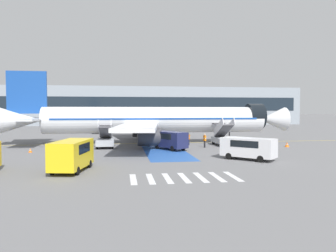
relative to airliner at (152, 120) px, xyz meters
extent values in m
plane|color=slate|center=(-0.16, 0.86, -3.34)|extent=(600.00, 600.00, 0.00)
cube|color=gold|center=(0.64, 0.01, -3.33)|extent=(75.45, 0.91, 0.01)
cube|color=#2856A8|center=(0.64, -10.62, -3.33)|extent=(4.74, 13.43, 0.01)
cube|color=silver|center=(-3.56, -24.34, -3.33)|extent=(0.44, 3.60, 0.01)
cube|color=silver|center=(-2.36, -24.34, -3.33)|extent=(0.44, 3.60, 0.01)
cube|color=silver|center=(-1.16, -24.34, -3.33)|extent=(0.44, 3.60, 0.01)
cube|color=silver|center=(0.04, -24.34, -3.33)|extent=(0.44, 3.60, 0.01)
cube|color=silver|center=(1.24, -24.34, -3.33)|extent=(0.44, 3.60, 0.01)
cube|color=silver|center=(2.44, -24.34, -3.33)|extent=(0.44, 3.60, 0.01)
cube|color=silver|center=(3.64, -24.34, -3.33)|extent=(0.44, 3.60, 0.01)
cylinder|color=silver|center=(0.64, 0.01, 0.04)|extent=(31.48, 4.01, 3.72)
cone|color=silver|center=(18.41, 0.17, 0.04)|extent=(4.12, 3.68, 3.64)
cone|color=silver|center=(-17.87, -0.17, 0.04)|extent=(5.61, 3.62, 3.57)
cylinder|color=black|center=(15.62, 0.15, 0.51)|extent=(2.26, 3.77, 3.75)
cube|color=#19479E|center=(0.64, 0.01, 0.23)|extent=(28.97, 4.06, 0.24)
cube|color=silver|center=(-2.52, 8.02, -0.51)|extent=(6.69, 15.84, 0.44)
cylinder|color=#38383D|center=(-1.10, 6.76, -1.88)|extent=(2.91, 2.25, 2.22)
cube|color=silver|center=(-2.37, -8.07, -0.51)|extent=(6.41, 15.79, 0.44)
cylinder|color=#38383D|center=(-0.97, -6.78, -1.88)|extent=(2.91, 2.25, 2.22)
cube|color=#19479E|center=(-17.03, -0.16, 3.85)|extent=(5.21, 0.41, 5.76)
cube|color=silver|center=(-16.51, 3.38, 0.23)|extent=(3.40, 5.98, 0.24)
cube|color=silver|center=(-16.44, -3.68, 0.23)|extent=(3.40, 5.98, 0.24)
cylinder|color=#38383D|center=(11.65, 0.11, -1.62)|extent=(0.20, 0.20, 2.59)
cylinder|color=black|center=(11.65, 0.11, -2.92)|extent=(0.84, 0.29, 0.84)
cylinder|color=#38383D|center=(-0.97, 2.95, -1.65)|extent=(0.24, 0.24, 2.27)
cylinder|color=black|center=(-0.97, 2.95, -2.79)|extent=(1.11, 0.61, 1.10)
cylinder|color=#38383D|center=(-0.92, -2.97, -1.65)|extent=(0.24, 0.24, 2.27)
cylinder|color=black|center=(-0.92, -2.97, -2.79)|extent=(1.11, 0.61, 1.10)
cube|color=#ADB2BA|center=(9.33, -4.37, -2.64)|extent=(2.24, 4.82, 0.70)
cylinder|color=black|center=(8.38, -2.70, -2.99)|extent=(0.23, 0.70, 0.70)
cylinder|color=black|center=(10.25, -2.68, -2.99)|extent=(0.23, 0.70, 0.70)
cylinder|color=black|center=(8.41, -6.06, -2.99)|extent=(0.23, 0.70, 0.70)
cylinder|color=black|center=(10.28, -6.04, -2.99)|extent=(0.23, 0.70, 0.70)
cube|color=#4C4C51|center=(9.33, -4.37, -1.36)|extent=(1.47, 4.16, 2.00)
cube|color=#4C4C51|center=(9.31, -2.09, -0.43)|extent=(1.66, 1.12, 0.12)
cube|color=silver|center=(8.56, -4.38, -0.89)|extent=(0.10, 4.47, 2.72)
cube|color=silver|center=(10.10, -4.36, -0.89)|extent=(0.10, 4.47, 2.72)
cube|color=#ADB2BA|center=(-6.39, -4.52, -2.64)|extent=(2.24, 4.82, 0.70)
cylinder|color=black|center=(-7.34, -2.85, -2.99)|extent=(0.23, 0.70, 0.70)
cylinder|color=black|center=(-5.47, -2.83, -2.99)|extent=(0.23, 0.70, 0.70)
cylinder|color=black|center=(-7.31, -6.21, -2.99)|extent=(0.23, 0.70, 0.70)
cylinder|color=black|center=(-5.44, -6.19, -2.99)|extent=(0.23, 0.70, 0.70)
cube|color=#4C4C51|center=(-6.39, -4.52, -1.45)|extent=(1.47, 4.15, 1.82)
cube|color=#4C4C51|center=(-6.41, -2.24, -0.62)|extent=(1.66, 1.12, 0.12)
cube|color=silver|center=(-7.16, -4.53, -0.98)|extent=(0.10, 4.44, 2.55)
cube|color=silver|center=(-5.62, -4.51, -0.98)|extent=(0.10, 4.44, 2.55)
cube|color=#38383D|center=(-9.04, 23.64, -2.56)|extent=(2.87, 8.36, 0.60)
cube|color=silver|center=(-9.22, 27.67, -2.06)|extent=(2.46, 1.94, 1.60)
cube|color=black|center=(-9.26, 28.59, -1.74)|extent=(2.00, 0.13, 0.70)
cylinder|color=#B7BCC4|center=(-9.02, 23.27, -0.96)|extent=(2.85, 5.80, 2.60)
cylinder|color=gold|center=(-9.02, 23.27, -0.96)|extent=(2.66, 0.47, 2.65)
cylinder|color=black|center=(-10.39, 27.25, -2.86)|extent=(0.32, 0.97, 0.96)
cylinder|color=black|center=(-8.02, 27.36, -2.86)|extent=(0.32, 0.97, 0.96)
cylinder|color=black|center=(-10.21, 23.13, -2.86)|extent=(0.32, 0.97, 0.96)
cylinder|color=black|center=(-7.83, 23.23, -2.86)|extent=(0.32, 0.97, 0.96)
cylinder|color=black|center=(-10.10, 20.84, -2.86)|extent=(0.32, 0.97, 0.96)
cylinder|color=black|center=(-7.73, 20.94, -2.86)|extent=(0.32, 0.97, 0.96)
cube|color=silver|center=(7.76, -16.92, -2.12)|extent=(5.06, 5.02, 1.79)
cube|color=black|center=(7.76, -16.92, -1.73)|extent=(3.45, 3.44, 0.64)
cylinder|color=black|center=(9.55, -17.36, -3.02)|extent=(0.60, 0.59, 0.64)
cylinder|color=black|center=(8.23, -18.70, -3.02)|extent=(0.60, 0.59, 0.64)
cylinder|color=black|center=(7.29, -15.15, -3.02)|extent=(0.60, 0.59, 0.64)
cylinder|color=black|center=(5.98, -16.49, -3.02)|extent=(0.60, 0.59, 0.64)
cube|color=#1E234C|center=(1.45, -7.95, -2.08)|extent=(3.97, 5.04, 1.87)
cube|color=black|center=(1.45, -7.95, -1.67)|extent=(2.90, 3.19, 0.67)
cylinder|color=black|center=(-0.01, -7.08, -3.02)|extent=(0.50, 0.65, 0.64)
cylinder|color=black|center=(1.40, -6.25, -3.02)|extent=(0.50, 0.65, 0.64)
cylinder|color=black|center=(1.50, -9.64, -3.02)|extent=(0.50, 0.65, 0.64)
cylinder|color=black|center=(2.91, -8.81, -3.02)|extent=(0.50, 0.65, 0.64)
cube|color=yellow|center=(-8.23, -20.59, -1.97)|extent=(2.98, 5.38, 2.09)
cube|color=black|center=(-8.23, -20.59, -1.51)|extent=(2.58, 3.14, 0.75)
cylinder|color=black|center=(-8.86, -18.86, -3.02)|extent=(0.32, 0.67, 0.64)
cylinder|color=black|center=(-7.00, -19.22, -3.02)|extent=(0.32, 0.67, 0.64)
cylinder|color=black|center=(-9.46, -21.96, -3.02)|extent=(0.32, 0.67, 0.64)
cylinder|color=black|center=(-7.60, -22.31, -3.02)|extent=(0.32, 0.67, 0.64)
cylinder|color=#2D2D33|center=(6.19, -6.49, -2.91)|extent=(0.14, 0.14, 0.86)
cylinder|color=#2D2D33|center=(6.15, -6.33, -2.91)|extent=(0.14, 0.14, 0.86)
cube|color=orange|center=(6.17, -6.41, -2.13)|extent=(0.31, 0.46, 0.68)
cube|color=silver|center=(6.17, -6.41, -2.13)|extent=(0.33, 0.47, 0.06)
sphere|color=tan|center=(6.17, -6.41, -1.67)|extent=(0.23, 0.23, 0.23)
cylinder|color=black|center=(-1.27, -3.37, -2.89)|extent=(0.14, 0.14, 0.89)
cylinder|color=black|center=(-1.11, -3.32, -2.89)|extent=(0.14, 0.14, 0.89)
cube|color=orange|center=(-1.19, -3.35, -2.09)|extent=(0.47, 0.33, 0.71)
cube|color=silver|center=(-1.19, -3.35, -2.09)|extent=(0.48, 0.34, 0.06)
sphere|color=beige|center=(-1.19, -3.35, -1.62)|extent=(0.24, 0.24, 0.24)
cylinder|color=#191E38|center=(4.70, -3.34, -2.94)|extent=(0.14, 0.14, 0.79)
cylinder|color=#191E38|center=(4.79, -3.20, -2.94)|extent=(0.14, 0.14, 0.79)
cube|color=orange|center=(4.75, -3.27, -2.24)|extent=(0.41, 0.47, 0.62)
cube|color=silver|center=(4.75, -3.27, -2.24)|extent=(0.42, 0.49, 0.06)
sphere|color=brown|center=(4.75, -3.27, -1.82)|extent=(0.21, 0.21, 0.21)
cone|color=orange|center=(-14.59, -8.28, -3.10)|extent=(0.42, 0.42, 0.47)
cylinder|color=white|center=(-14.59, -8.28, -3.08)|extent=(0.23, 0.23, 0.06)
cone|color=orange|center=(16.96, -7.23, -3.03)|extent=(0.56, 0.56, 0.62)
cylinder|color=white|center=(16.96, -7.23, -2.99)|extent=(0.31, 0.31, 0.07)
cube|color=#89939E|center=(-3.00, 61.22, 2.76)|extent=(115.62, 12.00, 12.19)
cube|color=#19232D|center=(-3.00, 55.17, 3.37)|extent=(110.99, 0.10, 4.27)
camera|label=1|loc=(-4.35, -46.94, 1.48)|focal=35.00mm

